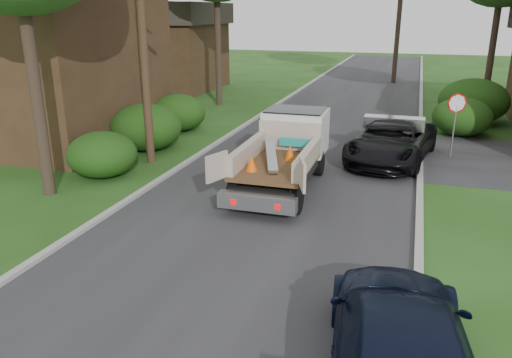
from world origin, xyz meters
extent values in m
plane|color=#234213|center=(0.00, 0.00, 0.00)|extent=(120.00, 120.00, 0.00)
cube|color=#28282B|center=(0.00, 10.00, 0.00)|extent=(8.00, 90.00, 0.02)
cube|color=#9E9E99|center=(-4.10, 10.00, 0.06)|extent=(0.20, 90.00, 0.12)
cube|color=#9E9E99|center=(4.10, 10.00, 0.06)|extent=(0.20, 90.00, 0.12)
cylinder|color=slate|center=(5.20, 9.00, 1.00)|extent=(0.06, 0.06, 2.00)
cylinder|color=#B20A0A|center=(5.20, 9.00, 2.10)|extent=(0.71, 0.32, 0.76)
cylinder|color=#382619|center=(-5.50, 5.00, 5.00)|extent=(0.30, 0.30, 10.00)
cube|color=#392717|center=(-12.00, 7.00, 3.25)|extent=(9.00, 8.00, 6.50)
cube|color=#392717|center=(-13.50, 22.00, 2.25)|extent=(7.00, 7.00, 4.50)
cube|color=#332B26|center=(-13.50, 22.00, 5.20)|extent=(7.56, 7.56, 1.40)
cube|color=#332B26|center=(-13.50, 22.00, 5.90)|extent=(1.05, 7.56, 0.20)
ellipsoid|color=#183B0D|center=(-6.20, 3.00, 0.77)|extent=(2.34, 2.34, 1.53)
ellipsoid|color=#183B0D|center=(-6.50, 6.50, 0.94)|extent=(2.86, 2.86, 1.87)
ellipsoid|color=#183B0D|center=(-6.80, 10.00, 0.85)|extent=(2.60, 2.60, 1.70)
ellipsoid|color=#183B0D|center=(5.80, 13.00, 0.85)|extent=(2.60, 2.60, 1.70)
ellipsoid|color=#183B0D|center=(6.50, 16.00, 1.10)|extent=(3.38, 3.38, 2.21)
cylinder|color=#2D2119|center=(-6.80, 1.00, 4.00)|extent=(0.36, 0.36, 8.00)
cylinder|color=#2D2119|center=(-7.50, 17.00, 4.50)|extent=(0.36, 0.36, 9.00)
cylinder|color=#2D2119|center=(7.50, 20.00, 4.25)|extent=(0.36, 0.36, 8.50)
cylinder|color=#2D2119|center=(-14.00, 13.00, 4.50)|extent=(0.36, 0.36, 9.00)
cylinder|color=#2D2119|center=(2.00, 30.00, 5.50)|extent=(0.36, 0.36, 11.00)
cylinder|color=black|center=(-1.02, 5.29, 0.42)|extent=(0.29, 0.85, 0.84)
cylinder|color=black|center=(0.76, 5.32, 0.42)|extent=(0.29, 0.85, 0.84)
cylinder|color=black|center=(-0.97, 1.73, 0.42)|extent=(0.29, 0.85, 0.84)
cylinder|color=black|center=(0.81, 1.75, 0.42)|extent=(0.29, 0.85, 0.84)
cube|color=black|center=(-0.11, 3.62, 0.58)|extent=(1.95, 5.47, 0.23)
cube|color=silver|center=(-0.13, 5.59, 1.41)|extent=(2.09, 1.72, 1.45)
cube|color=black|center=(-0.13, 5.59, 1.92)|extent=(1.94, 1.57, 0.52)
cube|color=#472D19|center=(-0.10, 2.96, 0.94)|extent=(2.11, 3.40, 0.11)
cube|color=beige|center=(-0.12, 4.65, 1.45)|extent=(2.07, 0.12, 0.94)
cube|color=beige|center=(-1.04, 2.95, 1.27)|extent=(0.27, 3.19, 0.56)
cube|color=beige|center=(0.84, 2.97, 1.27)|extent=(0.27, 3.19, 0.56)
cube|color=silver|center=(-0.07, 0.94, 0.52)|extent=(2.16, 0.36, 0.42)
cube|color=#B20505|center=(-0.68, 0.77, 0.52)|extent=(0.15, 0.04, 0.15)
cube|color=#B20505|center=(0.54, 0.78, 0.52)|extent=(0.15, 0.04, 0.15)
cube|color=beige|center=(-1.25, 1.07, 1.36)|extent=(0.35, 0.82, 0.75)
cube|color=beige|center=(1.10, 1.10, 1.36)|extent=(0.37, 0.82, 0.75)
cube|color=silver|center=(-0.29, 3.05, 1.26)|extent=(1.05, 2.39, 0.43)
cone|color=#F2590A|center=(-0.60, 2.11, 1.23)|extent=(0.34, 0.34, 0.47)
cone|color=#F2590A|center=(0.18, 3.53, 1.23)|extent=(0.34, 0.34, 0.47)
cube|color=#148C84|center=(0.12, 4.42, 1.32)|extent=(1.03, 0.10, 0.26)
imported|color=black|center=(3.03, 7.88, 0.78)|extent=(3.44, 5.95, 1.56)
imported|color=black|center=(3.80, -4.43, 0.75)|extent=(2.65, 5.37, 1.50)
camera|label=1|loc=(3.64, -10.86, 5.35)|focal=35.00mm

